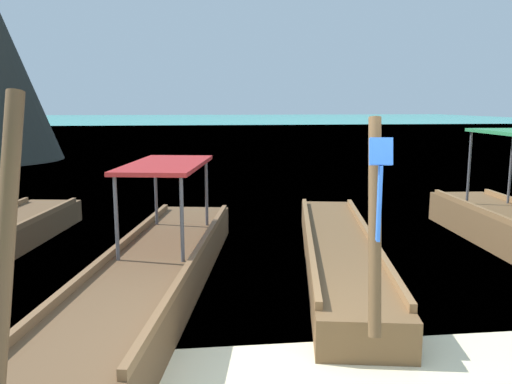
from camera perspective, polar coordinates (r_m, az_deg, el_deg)
sea_water at (r=65.24m, az=-5.97°, el=7.40°), size 120.00×120.00×0.00m
longtail_boat_green_ribbon at (r=7.22m, az=-11.16°, el=-8.58°), size 2.43×7.37×2.67m
longtail_boat_blue_ribbon at (r=8.35m, az=9.16°, el=-6.56°), size 2.18×6.74×2.46m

